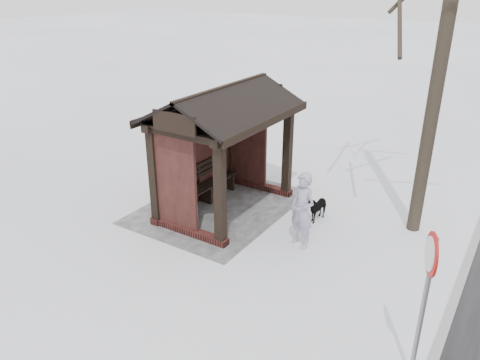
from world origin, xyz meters
The scene contains 7 objects.
ground centered at (0.00, 0.00, 0.00)m, with size 120.00×120.00×0.00m, color white.
kerb centered at (0.00, 5.50, 0.01)m, with size 120.00×0.15×0.06m, color gray.
trampled_patch centered at (0.00, -0.20, 0.01)m, with size 4.20×3.20×0.02m, color #929298.
bus_shelter centered at (0.00, -0.16, 2.17)m, with size 3.60×2.40×3.09m.
pedestrian centered at (0.56, 2.34, 0.84)m, with size 0.61×0.40×1.68m, color #9F97B2.
dog centered at (-0.73, 2.09, 0.32)m, with size 0.35×0.76×0.65m, color black.
road_sign centered at (2.96, 5.26, 1.69)m, with size 0.56×0.26×2.35m.
Camera 1 is at (8.60, 5.96, 5.30)m, focal length 35.00 mm.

